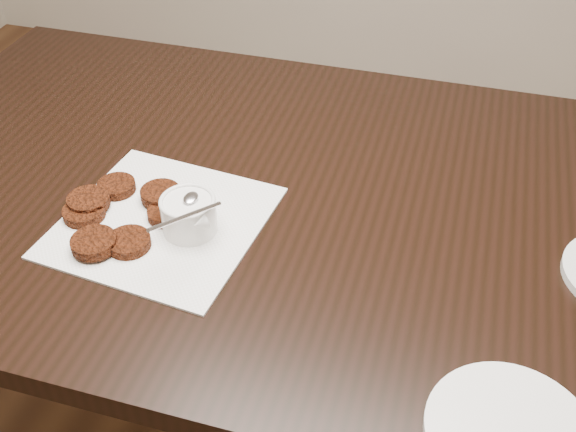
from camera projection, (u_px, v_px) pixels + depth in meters
name	position (u px, v px, depth m)	size (l,w,h in m)	color
table	(260.00, 332.00, 1.37)	(1.39, 0.90, 0.75)	black
napkin	(163.00, 222.00, 1.06)	(0.30, 0.30, 0.00)	white
sauce_ramekin	(187.00, 199.00, 1.00)	(0.11, 0.11, 0.12)	white
patty_cluster	(118.00, 212.00, 1.06)	(0.22, 0.22, 0.02)	#5C210C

